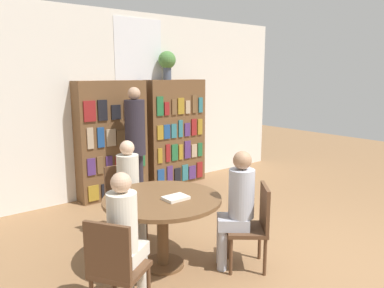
# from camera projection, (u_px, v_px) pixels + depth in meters

# --- Properties ---
(ground_plane) EXTENTS (16.00, 16.00, 0.00)m
(ground_plane) POSITION_uv_depth(u_px,v_px,m) (332.00, 271.00, 3.84)
(ground_plane) COLOR olive
(wall_back) EXTENTS (6.40, 0.07, 3.00)m
(wall_back) POSITION_uv_depth(u_px,v_px,m) (139.00, 102.00, 6.45)
(wall_back) COLOR silver
(wall_back) RESTS_ON ground_plane
(bookshelf_left) EXTENTS (1.15, 0.34, 1.89)m
(bookshelf_left) POSITION_uv_depth(u_px,v_px,m) (112.00, 140.00, 6.01)
(bookshelf_left) COLOR brown
(bookshelf_left) RESTS_ON ground_plane
(bookshelf_right) EXTENTS (1.15, 0.34, 1.89)m
(bookshelf_right) POSITION_uv_depth(u_px,v_px,m) (175.00, 133.00, 6.79)
(bookshelf_right) COLOR brown
(bookshelf_right) RESTS_ON ground_plane
(flower_vase) EXTENTS (0.30, 0.30, 0.49)m
(flower_vase) POSITION_uv_depth(u_px,v_px,m) (167.00, 62.00, 6.46)
(flower_vase) COLOR #475166
(flower_vase) RESTS_ON bookshelf_right
(reading_table) EXTENTS (1.21, 1.21, 0.75)m
(reading_table) POSITION_uv_depth(u_px,v_px,m) (162.00, 209.00, 3.84)
(reading_table) COLOR brown
(reading_table) RESTS_ON ground_plane
(chair_near_camera) EXTENTS (0.55, 0.55, 0.88)m
(chair_near_camera) POSITION_uv_depth(u_px,v_px,m) (115.00, 265.00, 2.99)
(chair_near_camera) COLOR brown
(chair_near_camera) RESTS_ON ground_plane
(chair_left_side) EXTENTS (0.43, 0.43, 0.88)m
(chair_left_side) POSITION_uv_depth(u_px,v_px,m) (124.00, 197.00, 4.62)
(chair_left_side) COLOR brown
(chair_left_side) RESTS_ON ground_plane
(chair_far_side) EXTENTS (0.56, 0.56, 0.88)m
(chair_far_side) POSITION_uv_depth(u_px,v_px,m) (254.00, 223.00, 3.84)
(chair_far_side) COLOR brown
(chair_far_side) RESTS_ON ground_plane
(seated_reader_left) EXTENTS (0.28, 0.38, 1.22)m
(seated_reader_left) POSITION_uv_depth(u_px,v_px,m) (130.00, 185.00, 4.44)
(seated_reader_left) COLOR beige
(seated_reader_left) RESTS_ON ground_plane
(seated_reader_right) EXTENTS (0.41, 0.41, 1.24)m
(seated_reader_right) POSITION_uv_depth(u_px,v_px,m) (237.00, 203.00, 3.81)
(seated_reader_right) COLOR #B2B7C6
(seated_reader_right) RESTS_ON ground_plane
(seated_reader_back) EXTENTS (0.40, 0.38, 1.22)m
(seated_reader_back) POSITION_uv_depth(u_px,v_px,m) (126.00, 233.00, 3.12)
(seated_reader_back) COLOR silver
(seated_reader_back) RESTS_ON ground_plane
(librarian_standing) EXTENTS (0.31, 0.58, 1.80)m
(librarian_standing) POSITION_uv_depth(u_px,v_px,m) (135.00, 133.00, 5.68)
(librarian_standing) COLOR #28232D
(librarian_standing) RESTS_ON ground_plane
(open_book_on_table) EXTENTS (0.24, 0.18, 0.03)m
(open_book_on_table) POSITION_uv_depth(u_px,v_px,m) (176.00, 198.00, 3.75)
(open_book_on_table) COLOR silver
(open_book_on_table) RESTS_ON reading_table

